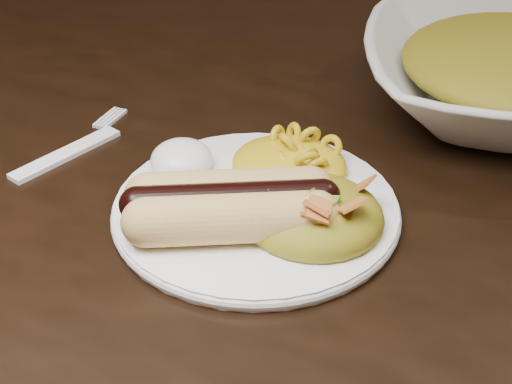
% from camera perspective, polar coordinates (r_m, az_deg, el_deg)
% --- Properties ---
extents(table, '(1.60, 0.90, 0.75)m').
position_cam_1_polar(table, '(0.69, -4.45, -3.35)').
color(table, black).
rests_on(table, floor).
extents(plate, '(0.20, 0.20, 0.01)m').
position_cam_1_polar(plate, '(0.55, 0.00, -1.31)').
color(plate, white).
rests_on(plate, table).
extents(hotdog, '(0.12, 0.11, 0.03)m').
position_cam_1_polar(hotdog, '(0.52, -1.85, -0.92)').
color(hotdog, '#FAD575').
rests_on(hotdog, plate).
extents(mac_and_cheese, '(0.11, 0.10, 0.03)m').
position_cam_1_polar(mac_and_cheese, '(0.58, 2.46, 3.04)').
color(mac_and_cheese, yellow).
rests_on(mac_and_cheese, plate).
extents(sour_cream, '(0.06, 0.06, 0.03)m').
position_cam_1_polar(sour_cream, '(0.58, -5.46, 2.87)').
color(sour_cream, white).
rests_on(sour_cream, plate).
extents(taco_salad, '(0.10, 0.09, 0.04)m').
position_cam_1_polar(taco_salad, '(0.52, 4.17, -0.81)').
color(taco_salad, '#AB630D').
rests_on(taco_salad, plate).
extents(fork, '(0.06, 0.13, 0.00)m').
position_cam_1_polar(fork, '(0.64, -13.66, 2.70)').
color(fork, white).
rests_on(fork, table).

